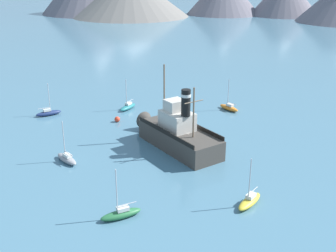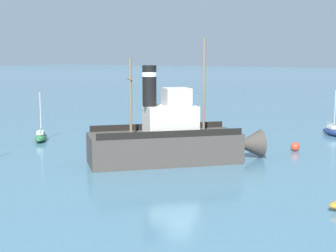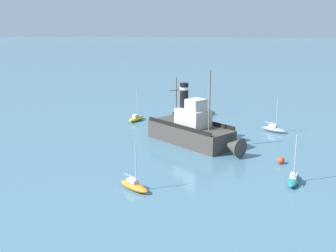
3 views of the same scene
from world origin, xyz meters
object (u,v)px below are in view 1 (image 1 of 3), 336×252
sailboat_teal (128,107)px  sailboat_navy (49,113)px  mooring_buoy (117,119)px  old_tugboat (177,133)px  sailboat_green (121,214)px  sailboat_grey (67,158)px  sailboat_yellow (250,201)px  sailboat_orange (229,107)px

sailboat_teal → sailboat_navy: same height
sailboat_navy → mooring_buoy: size_ratio=6.11×
old_tugboat → sailboat_teal: 16.35m
sailboat_teal → sailboat_green: bearing=-72.7°
sailboat_green → sailboat_navy: (-19.76, 23.53, 0.00)m
sailboat_green → sailboat_grey: same height
mooring_buoy → sailboat_navy: bearing=178.6°
sailboat_teal → sailboat_grey: same height
old_tugboat → sailboat_green: 16.72m
sailboat_yellow → mooring_buoy: bearing=137.1°
sailboat_green → mooring_buoy: bearing=110.6°
old_tugboat → mooring_buoy: size_ratio=16.12×
sailboat_teal → sailboat_navy: size_ratio=1.00×
old_tugboat → sailboat_orange: 16.52m
sailboat_yellow → sailboat_green: (-11.04, -4.88, 0.00)m
old_tugboat → sailboat_orange: size_ratio=2.64×
sailboat_orange → sailboat_teal: (-15.45, -3.24, 0.00)m
sailboat_green → sailboat_grey: size_ratio=1.00×
sailboat_yellow → sailboat_green: bearing=-156.2°
sailboat_green → sailboat_yellow: bearing=23.8°
sailboat_green → mooring_buoy: (-8.75, 23.27, -0.03)m
sailboat_yellow → sailboat_teal: (-20.11, 24.17, 0.00)m
mooring_buoy → sailboat_orange: bearing=30.8°
sailboat_grey → old_tugboat: bearing=32.4°
old_tugboat → sailboat_teal: size_ratio=2.64×
sailboat_yellow → sailboat_teal: same height
sailboat_green → sailboat_teal: (-9.07, 29.05, 0.00)m
sailboat_grey → mooring_buoy: size_ratio=6.11×
old_tugboat → sailboat_teal: old_tugboat is taller
sailboat_teal → sailboat_navy: (-10.69, -5.52, 0.00)m
sailboat_grey → sailboat_navy: size_ratio=1.00×
sailboat_orange → sailboat_grey: bearing=-125.4°
sailboat_grey → mooring_buoy: sailboat_grey is taller
sailboat_orange → sailboat_green: (-6.39, -32.29, 0.00)m
old_tugboat → mooring_buoy: bearing=146.8°
sailboat_orange → mooring_buoy: 17.63m
sailboat_orange → sailboat_grey: size_ratio=1.00×
sailboat_grey → sailboat_navy: 17.22m
sailboat_orange → sailboat_navy: 27.57m
sailboat_grey → sailboat_navy: same height
sailboat_orange → sailboat_navy: size_ratio=1.00×
old_tugboat → mooring_buoy: old_tugboat is taller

